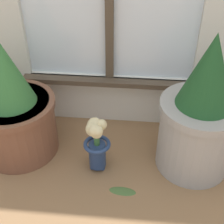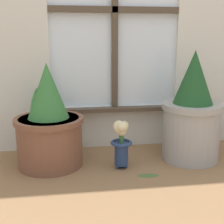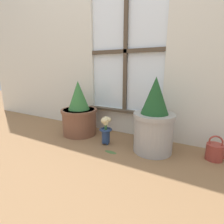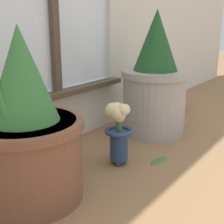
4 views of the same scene
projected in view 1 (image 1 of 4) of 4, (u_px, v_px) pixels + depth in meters
ground_plane at (98, 193)px, 1.26m from camera, size 10.00×10.00×0.00m
potted_plant_left at (13, 110)px, 1.34m from camera, size 0.37×0.37×0.55m
potted_plant_right at (200, 117)px, 1.24m from camera, size 0.33×0.33×0.61m
flower_vase at (96, 141)px, 1.28m from camera, size 0.11×0.11×0.26m
fallen_leaf at (123, 191)px, 1.27m from camera, size 0.11×0.05×0.01m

